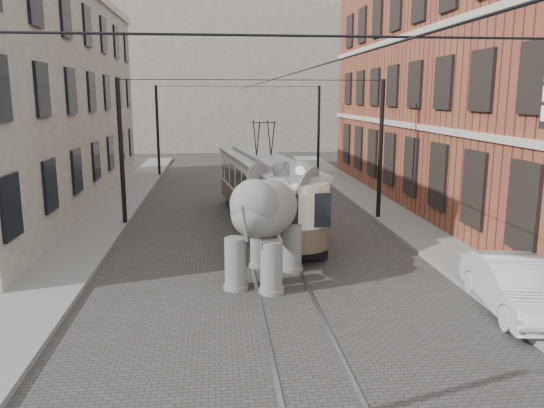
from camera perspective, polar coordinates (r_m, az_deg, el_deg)
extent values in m
plane|color=#3D3B39|center=(17.04, 0.27, -6.67)|extent=(120.00, 120.00, 0.00)
cube|color=slate|center=(18.62, 19.04, -5.49)|extent=(2.00, 60.00, 0.15)
cube|color=slate|center=(17.58, -21.46, -6.66)|extent=(2.00, 60.00, 0.15)
cube|color=brown|center=(28.17, 21.48, 12.09)|extent=(8.00, 26.00, 12.00)
cube|color=gray|center=(27.69, -25.84, 9.70)|extent=(7.00, 24.00, 10.00)
cube|color=gray|center=(56.16, -4.26, 13.13)|extent=(28.00, 10.00, 14.00)
imported|color=#B8B9BD|center=(14.70, 24.44, -7.96)|extent=(1.93, 4.23, 1.35)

